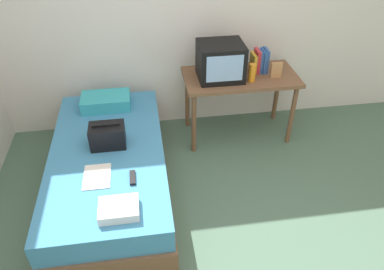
# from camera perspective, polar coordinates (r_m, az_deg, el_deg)

# --- Properties ---
(ground_plane) EXTENTS (8.00, 8.00, 0.00)m
(ground_plane) POSITION_cam_1_polar(r_m,az_deg,el_deg) (3.06, 4.10, -17.94)
(ground_plane) COLOR #4C6B56
(wall_back) EXTENTS (5.20, 0.10, 2.60)m
(wall_back) POSITION_cam_1_polar(r_m,az_deg,el_deg) (3.94, -1.37, 18.88)
(wall_back) COLOR silver
(wall_back) RESTS_ON ground
(bed) EXTENTS (1.00, 2.00, 0.48)m
(bed) POSITION_cam_1_polar(r_m,az_deg,el_deg) (3.44, -12.45, -5.40)
(bed) COLOR brown
(bed) RESTS_ON ground
(desk) EXTENTS (1.16, 0.60, 0.73)m
(desk) POSITION_cam_1_polar(r_m,az_deg,el_deg) (3.91, 7.37, 7.87)
(desk) COLOR brown
(desk) RESTS_ON ground
(tv) EXTENTS (0.44, 0.39, 0.36)m
(tv) POSITION_cam_1_polar(r_m,az_deg,el_deg) (3.73, 4.40, 11.24)
(tv) COLOR black
(tv) RESTS_ON desk
(water_bottle) EXTENTS (0.07, 0.07, 0.18)m
(water_bottle) POSITION_cam_1_polar(r_m,az_deg,el_deg) (3.73, 9.21, 9.41)
(water_bottle) COLOR orange
(water_bottle) RESTS_ON desk
(book_row) EXTENTS (0.16, 0.17, 0.24)m
(book_row) POSITION_cam_1_polar(r_m,az_deg,el_deg) (3.94, 10.32, 11.09)
(book_row) COLOR gold
(book_row) RESTS_ON desk
(picture_frame) EXTENTS (0.11, 0.02, 0.16)m
(picture_frame) POSITION_cam_1_polar(r_m,az_deg,el_deg) (3.85, 12.83, 9.68)
(picture_frame) COLOR #B27F4C
(picture_frame) RESTS_ON desk
(pillow) EXTENTS (0.48, 0.29, 0.13)m
(pillow) POSITION_cam_1_polar(r_m,az_deg,el_deg) (3.84, -13.08, 5.06)
(pillow) COLOR #33A8B7
(pillow) RESTS_ON bed
(handbag) EXTENTS (0.30, 0.20, 0.22)m
(handbag) POSITION_cam_1_polar(r_m,az_deg,el_deg) (3.27, -12.85, -0.10)
(handbag) COLOR black
(handbag) RESTS_ON bed
(magazine) EXTENTS (0.21, 0.29, 0.01)m
(magazine) POSITION_cam_1_polar(r_m,az_deg,el_deg) (3.03, -14.37, -6.18)
(magazine) COLOR white
(magazine) RESTS_ON bed
(remote_dark) EXTENTS (0.04, 0.16, 0.02)m
(remote_dark) POSITION_cam_1_polar(r_m,az_deg,el_deg) (2.95, -9.11, -6.48)
(remote_dark) COLOR black
(remote_dark) RESTS_ON bed
(folded_towel) EXTENTS (0.28, 0.22, 0.07)m
(folded_towel) POSITION_cam_1_polar(r_m,az_deg,el_deg) (2.70, -11.16, -11.10)
(folded_towel) COLOR white
(folded_towel) RESTS_ON bed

